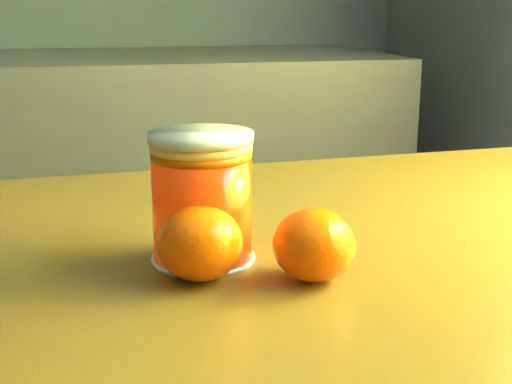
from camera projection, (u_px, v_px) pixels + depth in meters
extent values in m
cube|color=brown|center=(254.00, 296.00, 0.59)|extent=(1.12, 0.81, 0.04)
cylinder|color=#FF3305|center=(202.00, 206.00, 0.59)|extent=(0.08, 0.08, 0.10)
cylinder|color=#FFBF68|center=(201.00, 146.00, 0.58)|extent=(0.08, 0.08, 0.01)
cylinder|color=silver|center=(201.00, 138.00, 0.58)|extent=(0.09, 0.09, 0.01)
ellipsoid|color=#FF5705|center=(314.00, 245.00, 0.56)|extent=(0.09, 0.09, 0.06)
ellipsoid|color=#FF5705|center=(200.00, 243.00, 0.56)|extent=(0.07, 0.07, 0.06)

